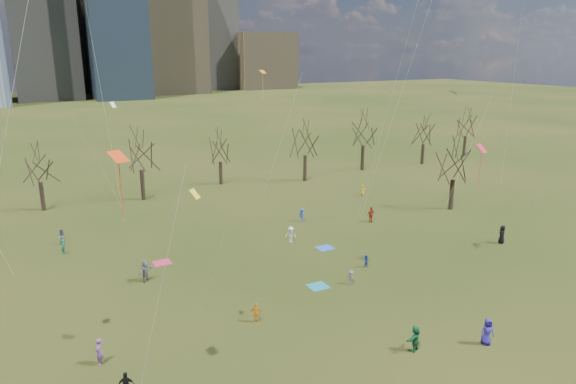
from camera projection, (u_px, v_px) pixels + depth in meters
name	position (u px, v px, depth m)	size (l,w,h in m)	color
ground	(365.00, 325.00, 36.99)	(500.00, 500.00, 0.00)	black
bare_tree_row	(198.00, 153.00, 67.13)	(113.04, 29.80, 9.50)	black
blanket_teal	(318.00, 286.00, 42.95)	(1.60, 1.50, 0.03)	teal
blanket_navy	(325.00, 248.00, 51.32)	(1.60, 1.50, 0.03)	blue
blanket_crimson	(162.00, 263.00, 47.74)	(1.60, 1.50, 0.03)	#C3274B
person_0	(487.00, 332.00, 34.28)	(0.92, 0.60, 1.88)	#2B2294
person_3	(351.00, 277.00, 43.29)	(0.81, 0.46, 1.25)	#5C5C60
person_4	(256.00, 313.00, 37.18)	(0.86, 0.36, 1.47)	orange
person_5	(415.00, 338.00, 33.57)	(1.68, 0.53, 1.81)	#176A3A
person_6	(502.00, 234.00, 52.42)	(0.93, 0.61, 1.91)	black
person_7	(99.00, 352.00, 32.06)	(0.66, 0.43, 1.80)	#754992
person_8	(366.00, 261.00, 46.58)	(0.58, 0.45, 1.19)	#2640A8
person_9	(291.00, 234.00, 52.71)	(1.09, 0.63, 1.69)	white
person_10	(371.00, 215.00, 58.86)	(1.08, 0.45, 1.84)	#A12F17
person_11	(145.00, 271.00, 43.73)	(1.77, 0.56, 1.91)	slate
person_12	(363.00, 190.00, 69.98)	(0.71, 0.46, 1.45)	gold
person_13	(63.00, 247.00, 49.58)	(0.56, 0.37, 1.54)	#1B7A5D
person_14	(62.00, 237.00, 52.07)	(0.81, 0.63, 1.66)	slate
person_15	(302.00, 215.00, 59.24)	(1.01, 0.58, 1.56)	#263FA5
kites_airborne	(313.00, 115.00, 46.19)	(66.57, 39.13, 29.28)	#E33F13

